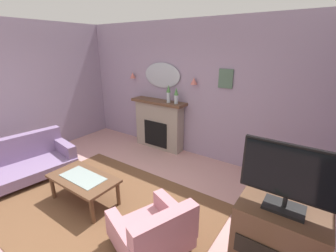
{
  "coord_description": "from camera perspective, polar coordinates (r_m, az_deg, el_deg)",
  "views": [
    {
      "loc": [
        2.41,
        -1.6,
        2.34
      ],
      "look_at": [
        0.27,
        1.47,
        1.03
      ],
      "focal_mm": 24.58,
      "sensor_mm": 36.0,
      "label": 1
    }
  ],
  "objects": [
    {
      "name": "floral_couch",
      "position": [
        5.04,
        -32.83,
        -7.68
      ],
      "size": [
        1.1,
        1.81,
        0.76
      ],
      "color": "gray",
      "rests_on": "ground"
    },
    {
      "name": "wall_sconce_right",
      "position": [
        4.82,
        6.45,
        11.03
      ],
      "size": [
        0.14,
        0.14,
        0.14
      ],
      "primitive_type": "cone",
      "color": "#D17066"
    },
    {
      "name": "mantel_vase_right",
      "position": [
        4.95,
        2.05,
        7.69
      ],
      "size": [
        0.1,
        0.1,
        0.35
      ],
      "color": "silver",
      "rests_on": "fireplace"
    },
    {
      "name": "wall_back",
      "position": [
        5.04,
        5.63,
        8.77
      ],
      "size": [
        6.68,
        0.1,
        2.86
      ],
      "primitive_type": "cube",
      "color": "#9E8CA8",
      "rests_on": "ground"
    },
    {
      "name": "tv_flatscreen",
      "position": [
        2.35,
        28.0,
        -11.03
      ],
      "size": [
        0.84,
        0.24,
        0.65
      ],
      "color": "black",
      "rests_on": "tv_cabinet"
    },
    {
      "name": "fireplace",
      "position": [
        5.45,
        -2.3,
        0.3
      ],
      "size": [
        1.36,
        0.36,
        1.16
      ],
      "color": "gray",
      "rests_on": "ground"
    },
    {
      "name": "patterned_rug",
      "position": [
        3.81,
        -15.34,
        -19.34
      ],
      "size": [
        3.2,
        2.4,
        0.01
      ],
      "primitive_type": "cube",
      "color": "brown",
      "rests_on": "ground"
    },
    {
      "name": "framed_picture",
      "position": [
        4.59,
        14.13,
        11.31
      ],
      "size": [
        0.28,
        0.03,
        0.36
      ],
      "primitive_type": "cube",
      "color": "#4C6B56"
    },
    {
      "name": "tv_cabinet",
      "position": [
        2.82,
        25.3,
        -25.02
      ],
      "size": [
        0.8,
        0.58,
        0.9
      ],
      "color": "brown",
      "rests_on": "ground"
    },
    {
      "name": "wall_mirror",
      "position": [
        5.31,
        -1.53,
        12.44
      ],
      "size": [
        0.96,
        0.06,
        0.56
      ],
      "primitive_type": "ellipsoid",
      "color": "#B2BCC6"
    },
    {
      "name": "mantel_vase_left",
      "position": [
        5.05,
        0.13,
        8.23
      ],
      "size": [
        0.1,
        0.1,
        0.39
      ],
      "color": "silver",
      "rests_on": "fireplace"
    },
    {
      "name": "coffee_table",
      "position": [
        3.86,
        -20.26,
        -12.55
      ],
      "size": [
        1.1,
        0.6,
        0.45
      ],
      "color": "brown",
      "rests_on": "ground"
    },
    {
      "name": "floor",
      "position": [
        3.75,
        -17.74,
        -21.38
      ],
      "size": [
        6.68,
        6.35,
        0.1
      ],
      "primitive_type": "cube",
      "color": "#C6938E",
      "rests_on": "ground"
    },
    {
      "name": "armchair_near_fireplace",
      "position": [
        2.94,
        -3.59,
        -24.69
      ],
      "size": [
        1.05,
        1.04,
        0.71
      ],
      "color": "#B77A84",
      "rests_on": "ground"
    },
    {
      "name": "wall_sconce_left",
      "position": [
        5.82,
        -8.76,
        12.33
      ],
      "size": [
        0.14,
        0.14,
        0.14
      ],
      "primitive_type": "cone",
      "color": "#D17066"
    }
  ]
}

